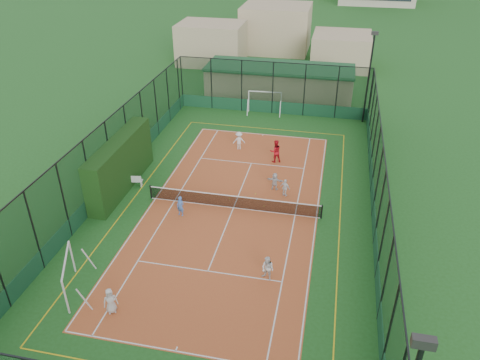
{
  "coord_description": "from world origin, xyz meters",
  "views": [
    {
      "loc": [
        5.82,
        -25.26,
        17.35
      ],
      "look_at": [
        0.09,
        1.7,
        1.2
      ],
      "focal_mm": 35.0,
      "sensor_mm": 36.0,
      "label": 1
    }
  ],
  "objects_px": {
    "floodlight_ne": "(368,79)",
    "clubhouse": "(279,81)",
    "child_near_left": "(110,301)",
    "child_far_left": "(239,141)",
    "child_far_right": "(285,188)",
    "futsal_goal_far": "(265,102)",
    "coach": "(275,151)",
    "child_near_mid": "(180,206)",
    "child_far_back": "(275,181)",
    "child_near_right": "(268,269)",
    "futsal_goal_near": "(69,276)",
    "white_bench": "(131,180)"
  },
  "relations": [
    {
      "from": "child_near_mid",
      "to": "child_far_left",
      "type": "xyz_separation_m",
      "value": [
        1.67,
        10.17,
        0.08
      ]
    },
    {
      "from": "child_near_mid",
      "to": "floodlight_ne",
      "type": "bearing_deg",
      "value": 71.21
    },
    {
      "from": "clubhouse",
      "to": "futsal_goal_far",
      "type": "bearing_deg",
      "value": -98.28
    },
    {
      "from": "white_bench",
      "to": "child_far_right",
      "type": "xyz_separation_m",
      "value": [
        10.95,
        0.94,
        0.19
      ]
    },
    {
      "from": "child_far_right",
      "to": "child_near_mid",
      "type": "bearing_deg",
      "value": 57.97
    },
    {
      "from": "child_near_mid",
      "to": "child_far_right",
      "type": "relative_size",
      "value": 1.06
    },
    {
      "from": "floodlight_ne",
      "to": "child_near_right",
      "type": "distance_m",
      "value": 23.78
    },
    {
      "from": "floodlight_ne",
      "to": "futsal_goal_near",
      "type": "bearing_deg",
      "value": -120.2
    },
    {
      "from": "clubhouse",
      "to": "child_far_right",
      "type": "xyz_separation_m",
      "value": [
        3.15,
        -19.8,
        -0.91
      ]
    },
    {
      "from": "child_near_left",
      "to": "child_far_back",
      "type": "height_order",
      "value": "child_near_left"
    },
    {
      "from": "futsal_goal_far",
      "to": "coach",
      "type": "xyz_separation_m",
      "value": [
        2.49,
        -9.94,
        -0.11
      ]
    },
    {
      "from": "child_far_right",
      "to": "child_far_back",
      "type": "xyz_separation_m",
      "value": [
        -0.82,
        0.72,
        -0.0
      ]
    },
    {
      "from": "child_far_left",
      "to": "child_far_back",
      "type": "height_order",
      "value": "child_far_left"
    },
    {
      "from": "child_near_right",
      "to": "child_far_back",
      "type": "relative_size",
      "value": 1.13
    },
    {
      "from": "child_near_right",
      "to": "child_far_left",
      "type": "relative_size",
      "value": 0.95
    },
    {
      "from": "child_far_right",
      "to": "child_far_back",
      "type": "distance_m",
      "value": 1.09
    },
    {
      "from": "floodlight_ne",
      "to": "futsal_goal_near",
      "type": "distance_m",
      "value": 30.19
    },
    {
      "from": "child_near_left",
      "to": "child_far_left",
      "type": "relative_size",
      "value": 0.93
    },
    {
      "from": "white_bench",
      "to": "futsal_goal_far",
      "type": "height_order",
      "value": "futsal_goal_far"
    },
    {
      "from": "child_near_right",
      "to": "child_far_back",
      "type": "xyz_separation_m",
      "value": [
        -0.97,
        9.26,
        -0.08
      ]
    },
    {
      "from": "coach",
      "to": "white_bench",
      "type": "bearing_deg",
      "value": 6.75
    },
    {
      "from": "floodlight_ne",
      "to": "child_far_right",
      "type": "xyz_separation_m",
      "value": [
        -5.45,
        -14.4,
        -3.46
      ]
    },
    {
      "from": "floodlight_ne",
      "to": "child_near_left",
      "type": "distance_m",
      "value": 29.78
    },
    {
      "from": "child_near_left",
      "to": "coach",
      "type": "height_order",
      "value": "coach"
    },
    {
      "from": "floodlight_ne",
      "to": "futsal_goal_far",
      "type": "xyz_separation_m",
      "value": [
        -9.33,
        0.41,
        -3.08
      ]
    },
    {
      "from": "white_bench",
      "to": "child_near_left",
      "type": "xyz_separation_m",
      "value": [
        3.94,
        -11.5,
        0.25
      ]
    },
    {
      "from": "child_far_left",
      "to": "coach",
      "type": "height_order",
      "value": "coach"
    },
    {
      "from": "child_near_left",
      "to": "child_far_right",
      "type": "bearing_deg",
      "value": 26.88
    },
    {
      "from": "child_near_mid",
      "to": "child_far_right",
      "type": "distance_m",
      "value": 7.32
    },
    {
      "from": "floodlight_ne",
      "to": "child_near_mid",
      "type": "xyz_separation_m",
      "value": [
        -11.75,
        -18.12,
        -3.43
      ]
    },
    {
      "from": "child_near_left",
      "to": "child_far_left",
      "type": "distance_m",
      "value": 19.03
    },
    {
      "from": "child_far_back",
      "to": "coach",
      "type": "xyz_separation_m",
      "value": [
        -0.57,
        4.15,
        0.27
      ]
    },
    {
      "from": "child_far_right",
      "to": "futsal_goal_far",
      "type": "bearing_deg",
      "value": -47.91
    },
    {
      "from": "child_near_mid",
      "to": "child_far_left",
      "type": "distance_m",
      "value": 10.3
    },
    {
      "from": "child_far_right",
      "to": "child_far_back",
      "type": "bearing_deg",
      "value": -13.94
    },
    {
      "from": "white_bench",
      "to": "coach",
      "type": "bearing_deg",
      "value": 20.43
    },
    {
      "from": "floodlight_ne",
      "to": "child_near_mid",
      "type": "bearing_deg",
      "value": -122.96
    },
    {
      "from": "floodlight_ne",
      "to": "clubhouse",
      "type": "relative_size",
      "value": 0.54
    },
    {
      "from": "white_bench",
      "to": "child_near_left",
      "type": "distance_m",
      "value": 12.16
    },
    {
      "from": "child_far_left",
      "to": "child_near_left",
      "type": "bearing_deg",
      "value": 66.34
    },
    {
      "from": "clubhouse",
      "to": "child_far_right",
      "type": "height_order",
      "value": "clubhouse"
    },
    {
      "from": "child_near_mid",
      "to": "child_far_right",
      "type": "xyz_separation_m",
      "value": [
        6.3,
        3.72,
        -0.04
      ]
    },
    {
      "from": "child_near_right",
      "to": "coach",
      "type": "bearing_deg",
      "value": 122.47
    },
    {
      "from": "floodlight_ne",
      "to": "child_far_left",
      "type": "xyz_separation_m",
      "value": [
        -10.08,
        -7.96,
        -3.35
      ]
    },
    {
      "from": "child_far_back",
      "to": "floodlight_ne",
      "type": "bearing_deg",
      "value": -107.79
    },
    {
      "from": "child_far_right",
      "to": "coach",
      "type": "distance_m",
      "value": 5.07
    },
    {
      "from": "clubhouse",
      "to": "coach",
      "type": "relative_size",
      "value": 8.28
    },
    {
      "from": "child_far_right",
      "to": "coach",
      "type": "bearing_deg",
      "value": -46.68
    },
    {
      "from": "child_far_right",
      "to": "coach",
      "type": "xyz_separation_m",
      "value": [
        -1.39,
        4.87,
        0.27
      ]
    },
    {
      "from": "white_bench",
      "to": "child_near_mid",
      "type": "bearing_deg",
      "value": -41.72
    }
  ]
}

